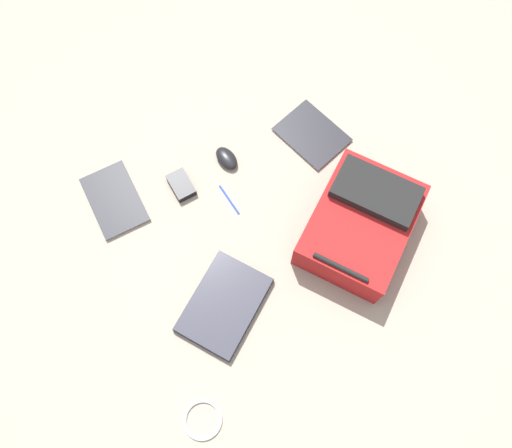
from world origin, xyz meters
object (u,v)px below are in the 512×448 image
laptop (224,304)px  computer_mouse (227,158)px  backpack (361,223)px  cable_coil (203,420)px  book_manual (312,135)px  pen_black (229,199)px  book_blue (115,200)px  power_brick (181,185)px

laptop → computer_mouse: (-0.27, -0.49, 0.00)m
backpack → cable_coil: backpack is taller
backpack → book_manual: (-0.07, -0.42, -0.08)m
backpack → pen_black: bearing=-44.1°
cable_coil → book_blue: bearing=-94.3°
book_manual → pen_black: bearing=11.4°
cable_coil → pen_black: size_ratio=0.92×
laptop → cable_coil: bearing=51.1°
book_blue → power_brick: 0.25m
backpack → book_blue: (0.72, -0.54, -0.08)m
power_brick → pen_black: size_ratio=0.83×
laptop → power_brick: size_ratio=3.40×
laptop → power_brick: laptop is taller
book_manual → cable_coil: bearing=40.1°
backpack → computer_mouse: 0.56m
laptop → computer_mouse: computer_mouse is taller
cable_coil → power_brick: bearing=-111.8°
book_manual → book_blue: (0.78, -0.12, 0.00)m
book_blue → power_brick: bearing=163.4°
book_manual → backpack: bearing=81.0°
power_brick → pen_black: bearing=134.0°
book_blue → book_manual: bearing=171.0°
power_brick → pen_black: 0.19m
backpack → book_blue: backpack is taller
computer_mouse → cable_coil: bearing=49.7°
computer_mouse → cable_coil: 0.93m
pen_black → cable_coil: bearing=55.3°
computer_mouse → pen_black: bearing=57.6°
backpack → computer_mouse: size_ratio=4.96×
laptop → book_manual: 0.75m
book_manual → pen_black: (0.41, 0.08, -0.00)m
backpack → power_brick: 0.67m
book_manual → pen_black: book_manual is taller
book_blue → computer_mouse: size_ratio=2.59×
backpack → power_brick: bearing=-44.6°
book_manual → cable_coil: size_ratio=2.33×
cable_coil → pen_black: 0.77m
book_blue → cable_coil: book_blue is taller
computer_mouse → laptop: bearing=53.6°
computer_mouse → pen_black: computer_mouse is taller
backpack → laptop: (0.55, 0.00, -0.07)m
cable_coil → power_brick: size_ratio=1.11×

